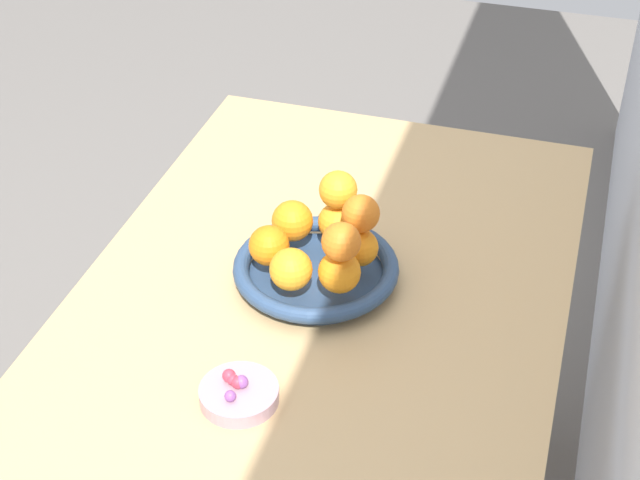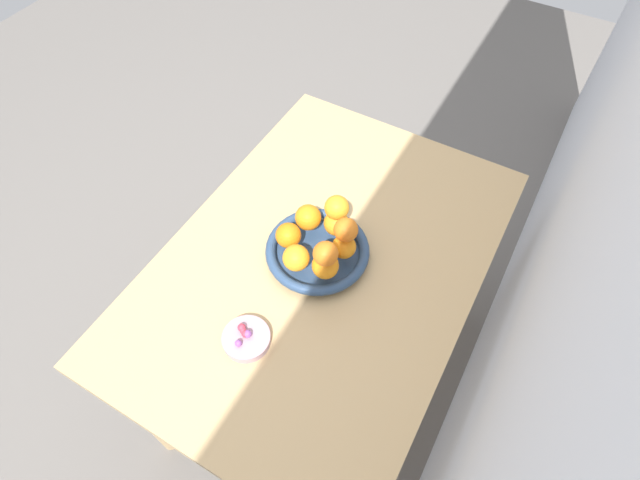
{
  "view_description": "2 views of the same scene",
  "coord_description": "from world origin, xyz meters",
  "px_view_note": "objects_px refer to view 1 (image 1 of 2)",
  "views": [
    {
      "loc": [
        1.17,
        0.35,
        1.72
      ],
      "look_at": [
        0.01,
        -0.01,
        0.83
      ],
      "focal_mm": 55.0,
      "sensor_mm": 36.0,
      "label": 1
    },
    {
      "loc": [
        0.62,
        0.35,
        1.8
      ],
      "look_at": [
        0.02,
        0.0,
        0.85
      ],
      "focal_mm": 28.0,
      "sensor_mm": 36.0,
      "label": 2
    }
  ],
  "objects_px": {
    "candy_ball_4": "(233,380)",
    "orange_7": "(338,190)",
    "candy_dish": "(239,394)",
    "orange_2": "(292,221)",
    "orange_1": "(339,222)",
    "dining_table": "(326,324)",
    "candy_ball_1": "(229,376)",
    "orange_6": "(341,242)",
    "fruit_bowl": "(315,272)",
    "orange_0": "(359,247)",
    "candy_ball_2": "(241,382)",
    "orange_3": "(269,246)",
    "orange_8": "(361,213)",
    "orange_5": "(339,272)",
    "candy_ball_0": "(238,382)",
    "candy_ball_3": "(230,396)",
    "orange_4": "(291,269)"
  },
  "relations": [
    {
      "from": "candy_dish",
      "to": "candy_ball_2",
      "type": "distance_m",
      "value": 0.02
    },
    {
      "from": "candy_ball_1",
      "to": "candy_ball_2",
      "type": "relative_size",
      "value": 1.01
    },
    {
      "from": "dining_table",
      "to": "candy_ball_4",
      "type": "xyz_separation_m",
      "value": [
        0.28,
        -0.05,
        0.12
      ]
    },
    {
      "from": "candy_dish",
      "to": "orange_2",
      "type": "relative_size",
      "value": 1.65
    },
    {
      "from": "fruit_bowl",
      "to": "candy_ball_3",
      "type": "relative_size",
      "value": 16.52
    },
    {
      "from": "orange_3",
      "to": "orange_4",
      "type": "relative_size",
      "value": 0.98
    },
    {
      "from": "candy_dish",
      "to": "orange_7",
      "type": "relative_size",
      "value": 1.81
    },
    {
      "from": "dining_table",
      "to": "candy_ball_1",
      "type": "distance_m",
      "value": 0.3
    },
    {
      "from": "orange_5",
      "to": "candy_ball_1",
      "type": "bearing_deg",
      "value": -23.97
    },
    {
      "from": "candy_ball_4",
      "to": "orange_7",
      "type": "bearing_deg",
      "value": 171.66
    },
    {
      "from": "orange_3",
      "to": "candy_ball_0",
      "type": "distance_m",
      "value": 0.26
    },
    {
      "from": "orange_3",
      "to": "orange_8",
      "type": "xyz_separation_m",
      "value": [
        -0.05,
        0.13,
        0.06
      ]
    },
    {
      "from": "orange_2",
      "to": "candy_ball_2",
      "type": "height_order",
      "value": "orange_2"
    },
    {
      "from": "orange_1",
      "to": "orange_2",
      "type": "distance_m",
      "value": 0.08
    },
    {
      "from": "candy_ball_2",
      "to": "candy_ball_3",
      "type": "xyz_separation_m",
      "value": [
        0.03,
        -0.01,
        -0.0
      ]
    },
    {
      "from": "candy_ball_0",
      "to": "dining_table",
      "type": "bearing_deg",
      "value": 171.61
    },
    {
      "from": "fruit_bowl",
      "to": "orange_6",
      "type": "xyz_separation_m",
      "value": [
        0.06,
        0.06,
        0.11
      ]
    },
    {
      "from": "orange_0",
      "to": "orange_2",
      "type": "xyz_separation_m",
      "value": [
        -0.03,
        -0.12,
        0.0
      ]
    },
    {
      "from": "orange_3",
      "to": "candy_ball_4",
      "type": "bearing_deg",
      "value": 7.8
    },
    {
      "from": "orange_2",
      "to": "candy_ball_2",
      "type": "relative_size",
      "value": 3.57
    },
    {
      "from": "fruit_bowl",
      "to": "candy_dish",
      "type": "xyz_separation_m",
      "value": [
        0.28,
        -0.02,
        -0.01
      ]
    },
    {
      "from": "fruit_bowl",
      "to": "candy_ball_0",
      "type": "xyz_separation_m",
      "value": [
        0.28,
        -0.03,
        0.01
      ]
    },
    {
      "from": "orange_6",
      "to": "candy_ball_4",
      "type": "distance_m",
      "value": 0.26
    },
    {
      "from": "candy_ball_0",
      "to": "candy_dish",
      "type": "bearing_deg",
      "value": 34.29
    },
    {
      "from": "candy_dish",
      "to": "orange_6",
      "type": "distance_m",
      "value": 0.27
    },
    {
      "from": "orange_0",
      "to": "fruit_bowl",
      "type": "bearing_deg",
      "value": -74.0
    },
    {
      "from": "orange_6",
      "to": "orange_8",
      "type": "height_order",
      "value": "orange_6"
    },
    {
      "from": "fruit_bowl",
      "to": "orange_8",
      "type": "bearing_deg",
      "value": 111.64
    },
    {
      "from": "dining_table",
      "to": "orange_1",
      "type": "bearing_deg",
      "value": 178.57
    },
    {
      "from": "candy_ball_2",
      "to": "orange_5",
      "type": "bearing_deg",
      "value": 161.25
    },
    {
      "from": "orange_1",
      "to": "candy_dish",
      "type": "bearing_deg",
      "value": -6.74
    },
    {
      "from": "candy_ball_0",
      "to": "orange_6",
      "type": "bearing_deg",
      "value": 158.93
    },
    {
      "from": "orange_2",
      "to": "candy_ball_4",
      "type": "height_order",
      "value": "orange_2"
    },
    {
      "from": "dining_table",
      "to": "orange_5",
      "type": "distance_m",
      "value": 0.18
    },
    {
      "from": "orange_5",
      "to": "candy_ball_3",
      "type": "distance_m",
      "value": 0.27
    },
    {
      "from": "candy_dish",
      "to": "orange_7",
      "type": "height_order",
      "value": "orange_7"
    },
    {
      "from": "dining_table",
      "to": "orange_8",
      "type": "relative_size",
      "value": 18.59
    },
    {
      "from": "candy_dish",
      "to": "orange_8",
      "type": "xyz_separation_m",
      "value": [
        -0.31,
        0.09,
        0.12
      ]
    },
    {
      "from": "orange_8",
      "to": "candy_ball_4",
      "type": "height_order",
      "value": "orange_8"
    },
    {
      "from": "orange_4",
      "to": "orange_7",
      "type": "height_order",
      "value": "orange_7"
    },
    {
      "from": "orange_5",
      "to": "orange_6",
      "type": "bearing_deg",
      "value": 29.4
    },
    {
      "from": "orange_5",
      "to": "fruit_bowl",
      "type": "bearing_deg",
      "value": -134.0
    },
    {
      "from": "orange_2",
      "to": "candy_ball_1",
      "type": "xyz_separation_m",
      "value": [
        0.32,
        0.01,
        -0.04
      ]
    },
    {
      "from": "orange_1",
      "to": "orange_7",
      "type": "distance_m",
      "value": 0.06
    },
    {
      "from": "orange_3",
      "to": "orange_5",
      "type": "height_order",
      "value": "same"
    },
    {
      "from": "orange_3",
      "to": "candy_ball_3",
      "type": "height_order",
      "value": "orange_3"
    },
    {
      "from": "fruit_bowl",
      "to": "candy_ball_0",
      "type": "distance_m",
      "value": 0.28
    },
    {
      "from": "orange_8",
      "to": "candy_ball_0",
      "type": "height_order",
      "value": "orange_8"
    },
    {
      "from": "orange_3",
      "to": "candy_dish",
      "type": "bearing_deg",
      "value": 9.86
    },
    {
      "from": "dining_table",
      "to": "candy_ball_4",
      "type": "relative_size",
      "value": 67.63
    }
  ]
}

